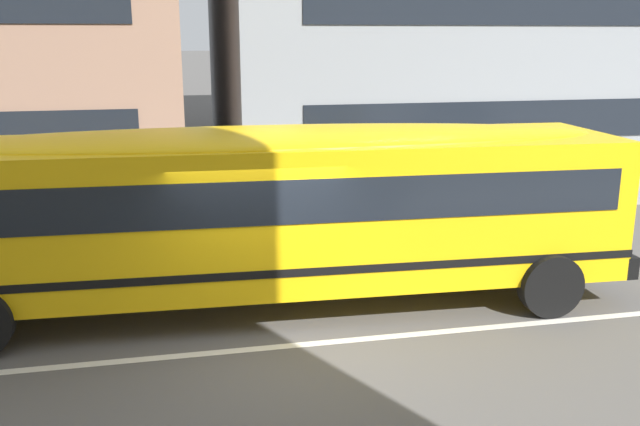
# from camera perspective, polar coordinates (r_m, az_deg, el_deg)

# --- Properties ---
(ground_plane) EXTENTS (400.00, 400.00, 0.00)m
(ground_plane) POSITION_cam_1_polar(r_m,az_deg,el_deg) (10.02, -4.58, -11.01)
(ground_plane) COLOR #54514F
(sidewalk_far) EXTENTS (120.00, 3.00, 0.01)m
(sidewalk_far) POSITION_cam_1_polar(r_m,az_deg,el_deg) (17.55, -8.06, 0.10)
(sidewalk_far) COLOR gray
(sidewalk_far) RESTS_ON ground_plane
(lane_centreline) EXTENTS (110.00, 0.16, 0.01)m
(lane_centreline) POSITION_cam_1_polar(r_m,az_deg,el_deg) (10.02, -4.58, -11.00)
(lane_centreline) COLOR silver
(lane_centreline) RESTS_ON ground_plane
(school_bus) EXTENTS (13.06, 3.38, 2.90)m
(school_bus) POSITION_cam_1_polar(r_m,az_deg,el_deg) (11.03, -5.25, 0.86)
(school_bus) COLOR yellow
(school_bus) RESTS_ON ground_plane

